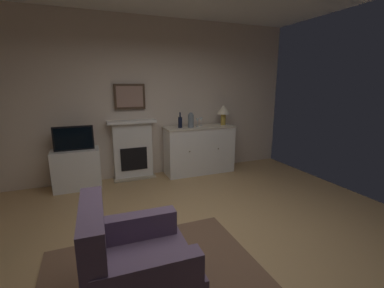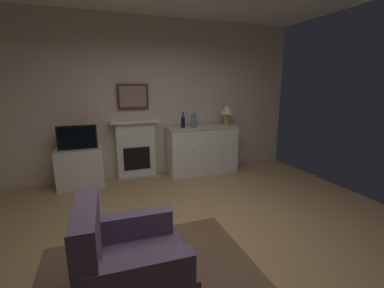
% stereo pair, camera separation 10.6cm
% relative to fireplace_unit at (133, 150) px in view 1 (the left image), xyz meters
% --- Properties ---
extents(ground_plane, '(5.67, 5.22, 0.10)m').
position_rel_fireplace_unit_xyz_m(ground_plane, '(0.43, -2.45, -0.60)').
color(ground_plane, tan).
rests_on(ground_plane, ground).
extents(wall_rear, '(5.67, 0.06, 2.92)m').
position_rel_fireplace_unit_xyz_m(wall_rear, '(0.43, 0.13, 0.91)').
color(wall_rear, beige).
rests_on(wall_rear, ground_plane).
extents(area_rug, '(2.00, 1.75, 0.02)m').
position_rel_fireplace_unit_xyz_m(area_rug, '(-0.28, -2.84, -0.54)').
color(area_rug, brown).
rests_on(area_rug, ground_plane).
extents(fireplace_unit, '(0.87, 0.30, 1.10)m').
position_rel_fireplace_unit_xyz_m(fireplace_unit, '(0.00, 0.00, 0.00)').
color(fireplace_unit, white).
rests_on(fireplace_unit, ground_plane).
extents(framed_picture, '(0.55, 0.04, 0.45)m').
position_rel_fireplace_unit_xyz_m(framed_picture, '(0.00, 0.05, 0.97)').
color(framed_picture, '#473323').
extents(sideboard_cabinet, '(1.39, 0.49, 0.94)m').
position_rel_fireplace_unit_xyz_m(sideboard_cabinet, '(1.28, -0.18, -0.08)').
color(sideboard_cabinet, white).
rests_on(sideboard_cabinet, ground_plane).
extents(table_lamp, '(0.26, 0.26, 0.40)m').
position_rel_fireplace_unit_xyz_m(table_lamp, '(1.79, -0.18, 0.67)').
color(table_lamp, '#B79338').
rests_on(table_lamp, sideboard_cabinet).
extents(wine_bottle, '(0.08, 0.08, 0.29)m').
position_rel_fireplace_unit_xyz_m(wine_bottle, '(0.87, -0.20, 0.50)').
color(wine_bottle, black).
rests_on(wine_bottle, sideboard_cabinet).
extents(wine_glass_left, '(0.07, 0.07, 0.16)m').
position_rel_fireplace_unit_xyz_m(wine_glass_left, '(1.21, -0.23, 0.51)').
color(wine_glass_left, silver).
rests_on(wine_glass_left, sideboard_cabinet).
extents(wine_glass_center, '(0.07, 0.07, 0.16)m').
position_rel_fireplace_unit_xyz_m(wine_glass_center, '(1.32, -0.15, 0.51)').
color(wine_glass_center, silver).
rests_on(wine_glass_center, sideboard_cabinet).
extents(vase_decorative, '(0.11, 0.11, 0.28)m').
position_rel_fireplace_unit_xyz_m(vase_decorative, '(1.07, -0.23, 0.53)').
color(vase_decorative, slate).
rests_on(vase_decorative, sideboard_cabinet).
extents(tv_cabinet, '(0.75, 0.42, 0.68)m').
position_rel_fireplace_unit_xyz_m(tv_cabinet, '(-0.97, -0.16, -0.21)').
color(tv_cabinet, white).
rests_on(tv_cabinet, ground_plane).
extents(tv_set, '(0.62, 0.07, 0.40)m').
position_rel_fireplace_unit_xyz_m(tv_set, '(-0.98, -0.19, 0.33)').
color(tv_set, black).
rests_on(tv_set, tv_cabinet).
extents(armchair, '(0.83, 0.80, 0.92)m').
position_rel_fireplace_unit_xyz_m(armchair, '(-0.50, -3.01, -0.17)').
color(armchair, '#604C66').
rests_on(armchair, ground_plane).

